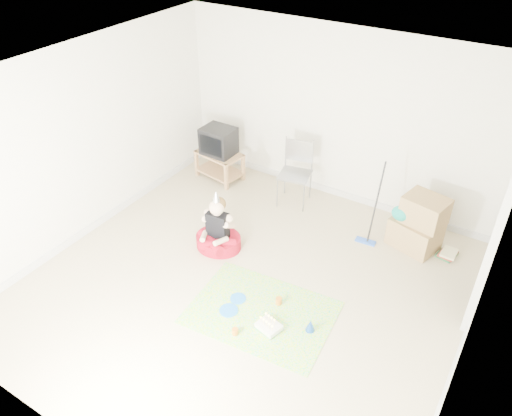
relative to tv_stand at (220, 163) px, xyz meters
The scene contains 16 objects.
ground 2.65m from the tv_stand, 47.93° to the right, with size 5.00×5.00×0.00m, color beige.
doorway_recess 4.38m from the tv_stand, 10.11° to the right, with size 0.02×0.90×2.05m, color black.
tv_stand is the anchor object (origin of this frame).
crt_tv 0.40m from the tv_stand, 26.57° to the right, with size 0.50×0.42×0.43m, color black.
folding_chair 1.40m from the tv_stand, ahead, with size 0.53×0.51×1.00m.
cardboard_boxes 3.29m from the tv_stand, ahead, with size 0.72×0.61×0.78m.
floor_mop 2.73m from the tv_stand, ahead, with size 0.28×0.37×1.11m.
book_pile 3.75m from the tv_stand, ahead, with size 0.26×0.31×0.09m.
seated_woman 1.83m from the tv_stand, 55.45° to the right, with size 0.70×0.70×0.90m.
party_mat 3.12m from the tv_stand, 45.99° to the right, with size 1.63×1.18×0.01m, color #F4338A.
birthday_cake 3.38m from the tv_stand, 45.53° to the right, with size 0.30×0.26×0.13m.
blue_plate_near 2.86m from the tv_stand, 50.52° to the right, with size 0.19×0.19×0.01m, color blue.
blue_plate_far 3.04m from the tv_stand, 52.96° to the right, with size 0.22×0.22×0.01m, color blue.
orange_cup_near 3.04m from the tv_stand, 41.62° to the right, with size 0.08×0.08×0.09m, color #CB6A16.
orange_cup_far 3.40m from the tv_stand, 52.02° to the right, with size 0.07×0.07×0.08m, color #CB6A16.
blue_party_hat 3.53m from the tv_stand, 38.29° to the right, with size 0.11×0.11×0.16m, color blue.
Camera 1 is at (2.50, -3.78, 4.30)m, focal length 35.00 mm.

